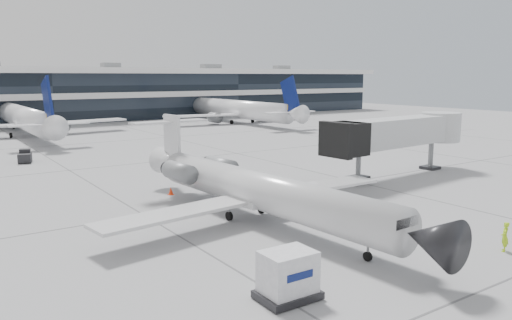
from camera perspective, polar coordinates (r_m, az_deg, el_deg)
ground at (r=39.78m, az=0.88°, el=-4.13°), size 220.00×220.00×0.00m
terminal at (r=115.84m, az=-23.32°, el=6.60°), size 170.00×22.00×10.00m
bg_jet_center at (r=88.27m, az=-24.78°, el=2.56°), size 32.00×40.00×9.60m
bg_jet_right at (r=102.62m, az=-2.19°, el=4.29°), size 32.00×40.00×9.60m
regional_jet at (r=32.69m, az=-0.13°, el=-3.26°), size 21.91×27.37×6.32m
jet_bridge at (r=49.59m, az=16.51°, el=3.11°), size 17.87×4.80×5.73m
ramp_worker at (r=30.48m, az=26.55°, el=-7.86°), size 0.71×0.65×1.63m
cargo_uld at (r=21.75m, az=3.65°, el=-13.07°), size 2.58×1.92×2.08m
traffic_cone at (r=40.70m, az=-9.70°, el=-3.52°), size 0.49×0.49×0.62m
far_tug at (r=60.74m, az=-24.90°, el=0.36°), size 1.84×2.50×1.43m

